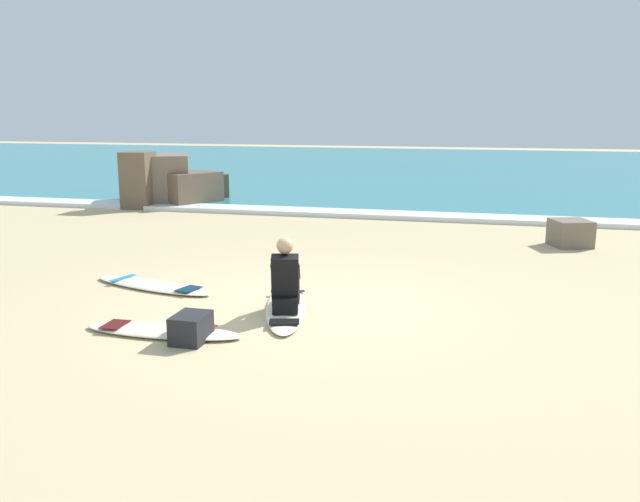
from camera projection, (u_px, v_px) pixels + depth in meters
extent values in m
plane|color=#CCB584|center=(311.00, 309.00, 8.85)|extent=(80.00, 80.00, 0.00)
cube|color=teal|center=(437.00, 168.00, 29.37)|extent=(80.00, 28.00, 0.10)
cube|color=white|center=(394.00, 215.00, 16.37)|extent=(80.00, 0.90, 0.11)
ellipsoid|color=#EFE5C6|center=(286.00, 307.00, 8.82)|extent=(1.11, 2.38, 0.07)
cube|color=black|center=(288.00, 291.00, 9.45)|extent=(0.49, 0.22, 0.01)
cube|color=black|center=(284.00, 322.00, 8.09)|extent=(0.41, 0.33, 0.01)
cube|color=black|center=(285.00, 304.00, 8.45)|extent=(0.38, 0.33, 0.20)
cylinder|color=black|center=(278.00, 289.00, 8.59)|extent=(0.25, 0.43, 0.43)
cylinder|color=black|center=(278.00, 287.00, 8.80)|extent=(0.18, 0.28, 0.42)
cube|color=black|center=(278.00, 300.00, 8.91)|extent=(0.15, 0.24, 0.05)
cylinder|color=black|center=(294.00, 289.00, 8.60)|extent=(0.25, 0.43, 0.43)
cylinder|color=black|center=(295.00, 287.00, 8.80)|extent=(0.18, 0.28, 0.42)
cube|color=black|center=(296.00, 300.00, 8.91)|extent=(0.15, 0.24, 0.05)
cube|color=black|center=(285.00, 277.00, 8.41)|extent=(0.40, 0.37, 0.57)
sphere|color=tan|center=(285.00, 246.00, 8.36)|extent=(0.21, 0.21, 0.21)
cylinder|color=black|center=(275.00, 272.00, 8.55)|extent=(0.19, 0.41, 0.31)
cylinder|color=black|center=(297.00, 272.00, 8.56)|extent=(0.19, 0.41, 0.31)
ellipsoid|color=#EFE5C6|center=(163.00, 331.00, 7.86)|extent=(1.96, 0.56, 0.07)
cube|color=red|center=(207.00, 331.00, 7.74)|extent=(0.11, 0.48, 0.01)
cube|color=#4A1311|center=(115.00, 324.00, 7.99)|extent=(0.25, 0.37, 0.01)
ellipsoid|color=#EFE5C6|center=(153.00, 285.00, 9.91)|extent=(2.21, 1.07, 0.07)
cube|color=#1E7FB7|center=(123.00, 278.00, 10.19)|extent=(0.22, 0.49, 0.01)
cube|color=#0A2C40|center=(189.00, 289.00, 9.57)|extent=(0.33, 0.41, 0.01)
cube|color=#756656|center=(164.00, 179.00, 18.57)|extent=(1.92, 2.10, 1.37)
cube|color=brown|center=(138.00, 180.00, 17.74)|extent=(0.79, 0.74, 1.49)
cube|color=brown|center=(193.00, 189.00, 18.27)|extent=(1.48, 1.69, 0.91)
cube|color=brown|center=(193.00, 186.00, 19.56)|extent=(2.31, 2.31, 0.76)
cube|color=brown|center=(180.00, 189.00, 18.92)|extent=(1.65, 1.92, 0.76)
cube|color=#756656|center=(570.00, 233.00, 12.88)|extent=(0.87, 0.88, 0.51)
cube|color=#232328|center=(191.00, 328.00, 7.58)|extent=(0.36, 0.48, 0.32)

